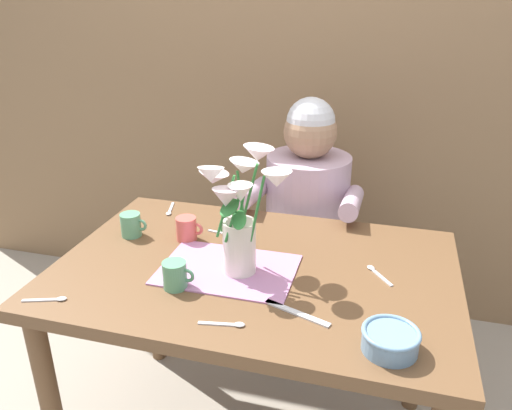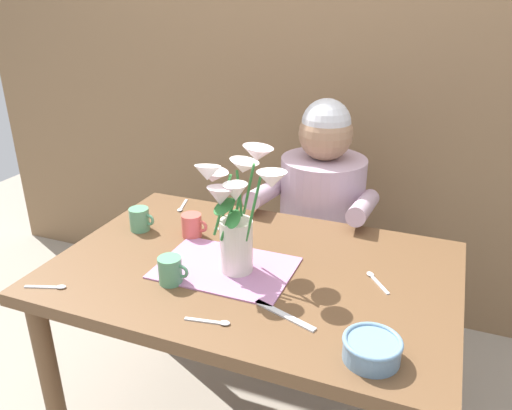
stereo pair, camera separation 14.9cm
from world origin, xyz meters
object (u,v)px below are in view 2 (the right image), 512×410
coffee_cup (192,226)px  seated_person (320,235)px  dinner_knife (284,315)px  flower_vase (237,208)px  ceramic_mug (171,270)px  ceramic_bowl (372,348)px  tea_cup (140,219)px

coffee_cup → seated_person: bearing=58.0°
dinner_knife → coffee_cup: (-0.43, 0.31, 0.04)m
seated_person → flower_vase: seated_person is taller
ceramic_mug → flower_vase: bearing=41.8°
flower_vase → ceramic_bowl: 0.53m
flower_vase → ceramic_mug: 0.26m
ceramic_bowl → dinner_knife: size_ratio=0.72×
flower_vase → ceramic_mug: size_ratio=3.99×
flower_vase → dinner_knife: size_ratio=1.95×
ceramic_bowl → ceramic_mug: (-0.59, 0.11, 0.01)m
ceramic_bowl → seated_person: bearing=111.3°
dinner_knife → flower_vase: bearing=160.3°
dinner_knife → coffee_cup: 0.54m
seated_person → ceramic_mug: (-0.23, -0.79, 0.22)m
dinner_knife → tea_cup: tea_cup is taller
flower_vase → ceramic_mug: (-0.15, -0.13, -0.16)m
coffee_cup → tea_cup: same height
tea_cup → ceramic_bowl: bearing=-23.4°
tea_cup → ceramic_mug: bearing=-43.2°
flower_vase → ceramic_bowl: (0.44, -0.25, -0.17)m
ceramic_bowl → tea_cup: (-0.86, 0.37, 0.01)m
flower_vase → tea_cup: bearing=163.6°
flower_vase → dinner_knife: flower_vase is taller
dinner_knife → coffee_cup: coffee_cup is taller
ceramic_mug → tea_cup: bearing=136.8°
ceramic_bowl → ceramic_mug: bearing=169.0°
seated_person → dinner_knife: 0.85m
seated_person → coffee_cup: 0.64m
coffee_cup → tea_cup: (-0.19, -0.02, 0.00)m
ceramic_bowl → dinner_knife: ceramic_bowl is taller
dinner_knife → ceramic_mug: ceramic_mug is taller
seated_person → ceramic_bowl: 0.99m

